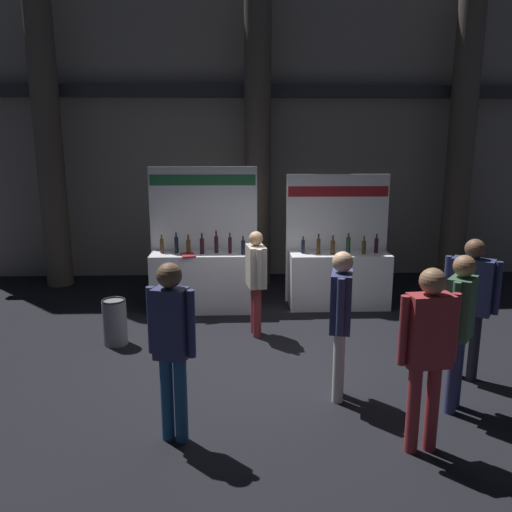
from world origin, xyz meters
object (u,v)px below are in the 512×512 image
object	(u,v)px
exhibitor_booth_1	(338,274)
trash_bin	(115,322)
visitor_0	(341,313)
visitor_8	(256,274)
visitor_5	(471,295)
visitor_7	(428,345)
exhibitor_booth_0	(204,275)
visitor_3	(459,320)
visitor_2	(172,339)

from	to	relation	value
exhibitor_booth_1	trash_bin	distance (m)	3.88
visitor_0	visitor_8	size ratio (longest dim) A/B	1.08
visitor_5	visitor_7	world-z (taller)	visitor_7
exhibitor_booth_0	exhibitor_booth_1	bearing A→B (deg)	2.62
visitor_3	visitor_2	bearing A→B (deg)	-43.19
visitor_2	visitor_7	distance (m)	2.34
exhibitor_booth_1	visitor_0	bearing A→B (deg)	-100.89
visitor_8	visitor_7	bearing A→B (deg)	-163.30
visitor_3	trash_bin	bearing A→B (deg)	-78.29
trash_bin	visitor_8	world-z (taller)	visitor_8
visitor_3	visitor_5	bearing A→B (deg)	-173.67
visitor_3	visitor_5	xyz separation A→B (m)	(0.45, 0.74, 0.04)
visitor_0	visitor_2	xyz separation A→B (m)	(-1.74, -0.77, 0.03)
visitor_0	visitor_3	world-z (taller)	visitor_3
trash_bin	visitor_2	bearing A→B (deg)	-65.04
visitor_3	visitor_7	world-z (taller)	visitor_7
exhibitor_booth_1	visitor_5	xyz separation A→B (m)	(1.00, -2.86, 0.47)
exhibitor_booth_1	exhibitor_booth_0	bearing A→B (deg)	-177.38
trash_bin	visitor_0	bearing A→B (deg)	-30.34
visitor_2	visitor_5	xyz separation A→B (m)	(3.38, 1.22, 0.01)
exhibitor_booth_1	visitor_0	size ratio (longest dim) A/B	1.35
visitor_5	visitor_8	size ratio (longest dim) A/B	1.10
visitor_2	visitor_3	bearing A→B (deg)	-153.57
visitor_7	visitor_8	distance (m)	3.33
exhibitor_booth_0	exhibitor_booth_1	distance (m)	2.35
visitor_7	visitor_8	world-z (taller)	visitor_7
visitor_2	visitor_8	bearing A→B (deg)	-90.62
trash_bin	visitor_8	bearing A→B (deg)	8.09
exhibitor_booth_0	exhibitor_booth_1	size ratio (longest dim) A/B	1.06
visitor_5	visitor_7	distance (m)	1.81
exhibitor_booth_0	visitor_3	distance (m)	4.56
visitor_0	visitor_2	size ratio (longest dim) A/B	0.96
visitor_7	visitor_8	size ratio (longest dim) A/B	1.12
visitor_7	visitor_8	xyz separation A→B (m)	(-1.44, 3.00, -0.11)
visitor_8	visitor_5	bearing A→B (deg)	-130.34
trash_bin	visitor_7	xyz separation A→B (m)	(3.46, -2.71, 0.72)
trash_bin	visitor_5	size ratio (longest dim) A/B	0.38
exhibitor_booth_0	trash_bin	world-z (taller)	exhibitor_booth_0
exhibitor_booth_1	visitor_0	world-z (taller)	exhibitor_booth_1
visitor_0	visitor_2	world-z (taller)	visitor_2
visitor_2	visitor_5	world-z (taller)	visitor_2
visitor_7	exhibitor_booth_0	bearing A→B (deg)	-68.46
exhibitor_booth_1	visitor_0	xyz separation A→B (m)	(-0.64, -3.31, 0.43)
exhibitor_booth_0	visitor_3	world-z (taller)	exhibitor_booth_0
visitor_0	visitor_8	bearing A→B (deg)	36.91
visitor_2	visitor_5	bearing A→B (deg)	-142.97
trash_bin	visitor_3	distance (m)	4.58
visitor_2	visitor_3	distance (m)	2.97
trash_bin	exhibitor_booth_0	bearing A→B (deg)	52.27
visitor_3	visitor_7	xyz separation A→B (m)	(-0.61, -0.73, 0.04)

